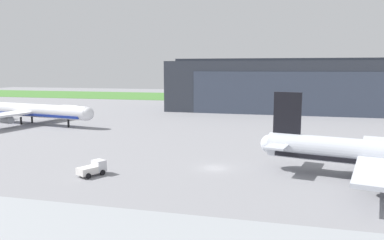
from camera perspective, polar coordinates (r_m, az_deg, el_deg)
The scene contains 6 objects.
ground_plane at distance 63.27m, azimuth 3.43°, elevation -7.31°, with size 440.00×440.00×0.00m, color gray.
grass_field_strip at distance 211.90m, azimuth 11.00°, elevation 3.29°, with size 440.00×56.00×0.08m, color #478034.
maintenance_hangar at distance 155.39m, azimuth 15.44°, elevation 5.09°, with size 96.83×40.50×20.31m.
airliner_far_left at distance 121.29m, azimuth -23.35°, elevation 1.31°, with size 45.13×37.38×12.66m.
airliner_near_right at distance 61.86m, azimuth 27.16°, elevation -4.80°, with size 36.48×33.64×12.75m.
ops_van at distance 60.88m, azimuth -14.81°, elevation -7.12°, with size 3.78×4.76×2.21m.
Camera 1 is at (11.15, -60.03, 16.61)m, focal length 35.17 mm.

